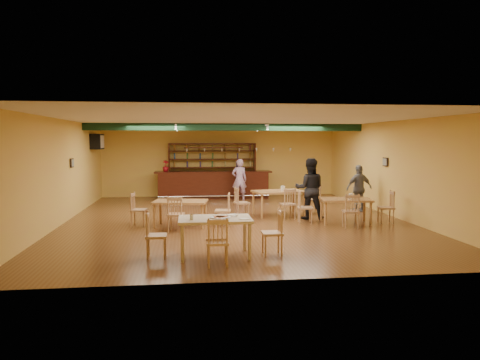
{
  "coord_description": "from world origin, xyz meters",
  "views": [
    {
      "loc": [
        -1.46,
        -13.41,
        2.38
      ],
      "look_at": [
        0.22,
        0.6,
        1.15
      ],
      "focal_mm": 33.68,
      "sensor_mm": 36.0,
      "label": 1
    }
  ],
  "objects": [
    {
      "name": "patron_right_b",
      "position": [
        4.31,
        1.03,
        0.79
      ],
      "size": [
        0.97,
        0.52,
        1.58
      ],
      "primitive_type": "imported",
      "rotation": [
        0.0,
        0.0,
        3.3
      ],
      "color": "slate",
      "rests_on": "ground"
    },
    {
      "name": "ac_unit",
      "position": [
        -4.8,
        4.2,
        2.35
      ],
      "size": [
        0.34,
        0.7,
        0.48
      ],
      "primitive_type": "cube",
      "color": "silver",
      "rests_on": "wall_left"
    },
    {
      "name": "dining_table_b",
      "position": [
        1.47,
        0.65,
        0.39
      ],
      "size": [
        1.73,
        1.23,
        0.79
      ],
      "primitive_type": "cube",
      "rotation": [
        0.0,
        0.0,
        0.19
      ],
      "color": "olive",
      "rests_on": "ground"
    },
    {
      "name": "patron_right_a",
      "position": [
        2.27,
        -0.15,
        0.93
      ],
      "size": [
        1.03,
        0.88,
        1.86
      ],
      "primitive_type": "imported",
      "rotation": [
        0.0,
        0.0,
        2.93
      ],
      "color": "black",
      "rests_on": "ground"
    },
    {
      "name": "pizza_server",
      "position": [
        -0.62,
        -4.21,
        0.82
      ],
      "size": [
        0.32,
        0.11,
        0.0
      ],
      "primitive_type": "cube",
      "rotation": [
        0.0,
        0.0,
        -0.06
      ],
      "color": "silver",
      "rests_on": "pizza_tray"
    },
    {
      "name": "poinsettia",
      "position": [
        -2.29,
        5.15,
        1.36
      ],
      "size": [
        0.33,
        0.33,
        0.46
      ],
      "primitive_type": "imported",
      "rotation": [
        0.0,
        0.0,
        0.35
      ],
      "color": "maroon",
      "rests_on": "bar_counter"
    },
    {
      "name": "picture_right",
      "position": [
        4.97,
        0.5,
        1.7
      ],
      "size": [
        0.04,
        0.34,
        0.28
      ],
      "primitive_type": "cube",
      "color": "black",
      "rests_on": "wall_right"
    },
    {
      "name": "near_table",
      "position": [
        -0.88,
        -4.26,
        0.4
      ],
      "size": [
        1.5,
        0.97,
        0.8
      ],
      "primitive_type": "cube",
      "rotation": [
        0.0,
        0.0,
        -0.01
      ],
      "color": "tan",
      "rests_on": "ground"
    },
    {
      "name": "parmesan_shaker",
      "position": [
        -1.36,
        -4.42,
        0.86
      ],
      "size": [
        0.07,
        0.07,
        0.11
      ],
      "primitive_type": "cylinder",
      "rotation": [
        0.0,
        0.0,
        -0.01
      ],
      "color": "#EAE5C6",
      "rests_on": "near_table"
    },
    {
      "name": "pizza_tray",
      "position": [
        -0.78,
        -4.26,
        0.81
      ],
      "size": [
        0.5,
        0.5,
        0.01
      ],
      "primitive_type": "cylinder",
      "rotation": [
        0.0,
        0.0,
        -0.31
      ],
      "color": "silver",
      "rests_on": "near_table"
    },
    {
      "name": "track_rail_right",
      "position": [
        1.4,
        3.4,
        2.94
      ],
      "size": [
        0.05,
        2.5,
        0.05
      ],
      "primitive_type": "cube",
      "color": "silver",
      "rests_on": "ceiling"
    },
    {
      "name": "patron_bar",
      "position": [
        0.64,
        4.33,
        0.83
      ],
      "size": [
        0.63,
        0.44,
        1.67
      ],
      "primitive_type": "imported",
      "rotation": [
        0.0,
        0.0,
        3.21
      ],
      "color": "#9A54B6",
      "rests_on": "ground"
    },
    {
      "name": "ceiling_beam",
      "position": [
        0.0,
        2.8,
        2.87
      ],
      "size": [
        10.0,
        0.3,
        0.25
      ],
      "primitive_type": "cube",
      "color": "black",
      "rests_on": "ceiling"
    },
    {
      "name": "floor",
      "position": [
        0.0,
        0.0,
        0.0
      ],
      "size": [
        12.0,
        12.0,
        0.0
      ],
      "primitive_type": "plane",
      "color": "#593419",
      "rests_on": "ground"
    },
    {
      "name": "track_rail_left",
      "position": [
        -1.8,
        3.4,
        2.94
      ],
      "size": [
        0.05,
        2.5,
        0.05
      ],
      "primitive_type": "cube",
      "color": "silver",
      "rests_on": "ceiling"
    },
    {
      "name": "back_bar_hutch",
      "position": [
        -0.34,
        5.78,
        1.14
      ],
      "size": [
        3.71,
        0.4,
        2.28
      ],
      "primitive_type": "cube",
      "color": "#37130B",
      "rests_on": "ground"
    },
    {
      "name": "picture_left",
      "position": [
        -4.97,
        1.0,
        1.7
      ],
      "size": [
        0.04,
        0.34,
        0.28
      ],
      "primitive_type": "cube",
      "color": "black",
      "rests_on": "wall_left"
    },
    {
      "name": "dining_table_d",
      "position": [
        3.11,
        -0.97,
        0.36
      ],
      "size": [
        1.54,
        1.05,
        0.72
      ],
      "primitive_type": "cube",
      "rotation": [
        0.0,
        0.0,
        -0.14
      ],
      "color": "olive",
      "rests_on": "ground"
    },
    {
      "name": "napkin_stack",
      "position": [
        -0.51,
        -4.05,
        0.82
      ],
      "size": [
        0.25,
        0.22,
        0.03
      ],
      "primitive_type": "cube",
      "rotation": [
        0.0,
        0.0,
        0.47
      ],
      "color": "white",
      "rests_on": "near_table"
    },
    {
      "name": "side_plate",
      "position": [
        -0.3,
        -4.47,
        0.81
      ],
      "size": [
        0.22,
        0.22,
        0.01
      ],
      "primitive_type": "cylinder",
      "rotation": [
        0.0,
        0.0,
        -0.01
      ],
      "color": "white",
      "rests_on": "near_table"
    },
    {
      "name": "dining_table_c",
      "position": [
        -1.62,
        -0.92,
        0.36
      ],
      "size": [
        1.58,
        1.1,
        0.73
      ],
      "primitive_type": "cube",
      "rotation": [
        0.0,
        0.0,
        -0.17
      ],
      "color": "olive",
      "rests_on": "ground"
    },
    {
      "name": "bar_counter",
      "position": [
        -0.34,
        5.15,
        0.56
      ],
      "size": [
        4.79,
        0.85,
        1.13
      ],
      "primitive_type": "cube",
      "color": "#37130B",
      "rests_on": "ground"
    }
  ]
}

